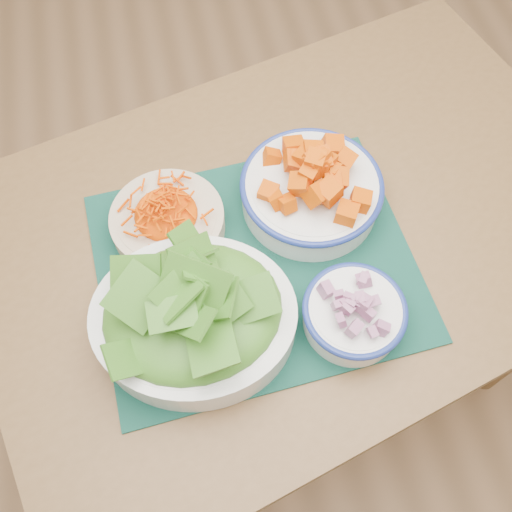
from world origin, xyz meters
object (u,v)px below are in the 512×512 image
(squash_bowl, at_px, (312,185))
(onion_bowl, at_px, (354,311))
(table, at_px, (298,255))
(carrot_bowl, at_px, (167,218))
(placemat, at_px, (256,266))
(lettuce_bowl, at_px, (193,312))

(squash_bowl, xyz_separation_m, onion_bowl, (0.01, -0.22, -0.01))
(table, distance_m, carrot_bowl, 0.27)
(table, xyz_separation_m, placemat, (-0.09, -0.06, 0.12))
(lettuce_bowl, xyz_separation_m, onion_bowl, (0.23, -0.04, -0.02))
(placemat, bearing_deg, squash_bowl, 37.25)
(placemat, distance_m, squash_bowl, 0.16)
(squash_bowl, distance_m, onion_bowl, 0.22)
(placemat, height_order, lettuce_bowl, lettuce_bowl)
(table, relative_size, lettuce_bowl, 3.67)
(placemat, relative_size, onion_bowl, 2.91)
(table, xyz_separation_m, carrot_bowl, (-0.21, 0.03, 0.15))
(placemat, xyz_separation_m, squash_bowl, (0.11, 0.09, 0.05))
(table, bearing_deg, onion_bowl, -96.97)
(table, relative_size, carrot_bowl, 5.82)
(carrot_bowl, xyz_separation_m, squash_bowl, (0.23, 0.00, 0.02))
(table, relative_size, onion_bowl, 7.19)
(placemat, bearing_deg, lettuce_bowl, -145.14)
(table, distance_m, lettuce_bowl, 0.31)
(onion_bowl, bearing_deg, lettuce_bowl, 170.38)
(table, relative_size, placemat, 2.47)
(onion_bowl, bearing_deg, squash_bowl, 91.58)
(placemat, relative_size, lettuce_bowl, 1.49)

